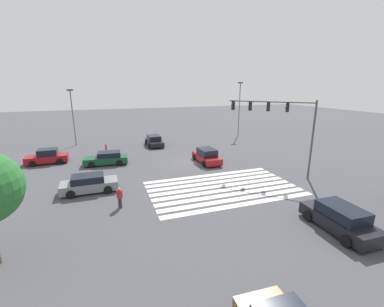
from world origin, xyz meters
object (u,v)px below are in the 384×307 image
Objects in this scene: car_6 at (154,141)px; fire_hydrant at (106,147)px; car_4 at (47,157)px; street_light_pole_b at (239,105)px; car_0 at (340,219)px; car_5 at (207,156)px; street_light_pole_a at (72,113)px; pedestrian at (120,197)px; car_3 at (107,158)px; traffic_signal_mast at (280,118)px; car_1 at (89,184)px.

car_6 reaches higher than fire_hydrant.
car_4 is 29.77m from street_light_pole_b.
car_5 reaches higher than car_0.
car_0 is at bearing -173.84° from car_5.
car_4 is 7.47m from fire_hydrant.
car_5 is 14.34m from fire_hydrant.
fire_hydrant is (4.04, -4.56, -4.35)m from street_light_pole_a.
car_5 is at bearing 20.49° from car_6.
street_light_pole_a reaches higher than pedestrian.
car_3 is 0.53× the size of street_light_pole_b.
street_light_pole_a is at bearing -66.16° from car_3.
street_light_pole_a reaches higher than fire_hydrant.
street_light_pole_a is at bearing 55.42° from pedestrian.
traffic_signal_mast reaches higher than pedestrian.
car_0 reaches higher than car_1.
car_1 is 11.19m from car_4.
car_3 is at bearing 15.39° from traffic_signal_mast.
fire_hydrant is at bearing -84.65° from car_6.
car_5 is 13.09m from pedestrian.
car_5 is 18.05m from street_light_pole_b.
fire_hydrant is (-0.57, 17.88, -0.42)m from pedestrian.
street_light_pole_a reaches higher than car_1.
street_light_pole_b is (28.42, 7.60, 4.58)m from car_4.
car_3 is at bearing -90.38° from fire_hydrant.
car_5 is at bearing 168.39° from car_3.
street_light_pole_b is at bearing -151.13° from car_3.
car_4 is 0.97× the size of car_6.
car_4 is (-4.74, 10.13, 0.05)m from car_1.
traffic_signal_mast reaches higher than car_1.
car_3 is at bearing 77.47° from car_1.
street_light_pole_b is at bearing 36.01° from car_1.
car_3 is (1.56, 7.51, -0.02)m from car_1.
fire_hydrant is (1.60, 14.07, -0.27)m from car_1.
car_4 is at bearing 70.17° from pedestrian.
street_light_pole_b reaches higher than car_6.
car_0 is 22.71m from car_3.
street_light_pole_a is (-14.72, 14.13, 4.03)m from car_5.
car_0 is 3.11× the size of pedestrian.
pedestrian is 30.77m from street_light_pole_b.
pedestrian is (2.17, -3.82, 0.16)m from car_1.
pedestrian is (0.61, -11.32, 0.18)m from car_3.
car_3 is at bearing -43.52° from car_6.
street_light_pole_b is 10.47× the size of fire_hydrant.
car_6 is at bearing -128.73° from car_3.
street_light_pole_b is (15.38, 2.95, 4.62)m from car_6.
fire_hydrant is at bearing -86.32° from car_3.
car_5 is at bearing -6.76° from pedestrian.
traffic_signal_mast is 19.10m from car_6.
fire_hydrant is (-6.69, -0.71, -0.27)m from car_6.
car_4 is at bearing 70.13° from car_5.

